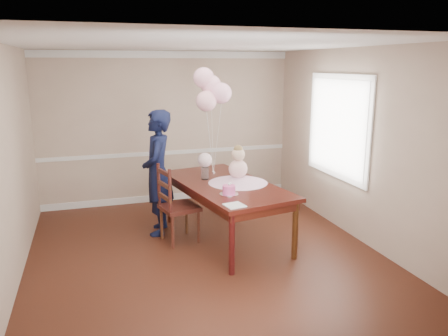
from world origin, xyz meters
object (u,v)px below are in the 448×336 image
dining_chair_seat (179,208)px  woman (158,173)px  birthday_cake (229,190)px  dining_table_top (226,185)px

dining_chair_seat → woman: woman is taller
dining_chair_seat → woman: (-0.23, 0.41, 0.43)m
birthday_cake → dining_table_top: bearing=76.6°
birthday_cake → woman: bearing=125.4°
dining_table_top → birthday_cake: 0.55m
dining_table_top → woman: size_ratio=1.20×
dining_table_top → dining_chair_seat: 0.73m
dining_table_top → birthday_cake: birthday_cake is taller
dining_table_top → dining_chair_seat: dining_table_top is taller
dining_chair_seat → woman: size_ratio=0.26×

